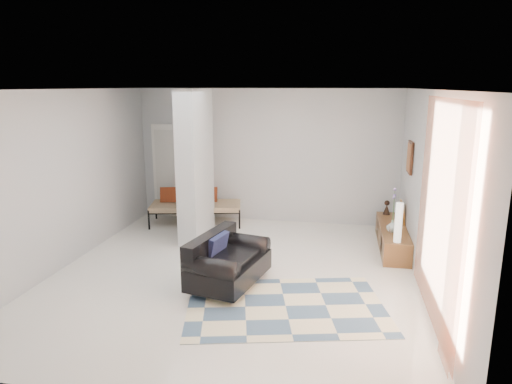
# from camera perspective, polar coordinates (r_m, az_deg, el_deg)

# --- Properties ---
(floor) EXTENTS (6.00, 6.00, 0.00)m
(floor) POSITION_cam_1_polar(r_m,az_deg,el_deg) (7.18, -2.80, -10.25)
(floor) COLOR white
(floor) RESTS_ON ground
(ceiling) EXTENTS (6.00, 6.00, 0.00)m
(ceiling) POSITION_cam_1_polar(r_m,az_deg,el_deg) (6.59, -3.07, 12.70)
(ceiling) COLOR white
(ceiling) RESTS_ON wall_back
(wall_back) EXTENTS (6.00, 0.00, 6.00)m
(wall_back) POSITION_cam_1_polar(r_m,az_deg,el_deg) (9.64, 1.29, 4.50)
(wall_back) COLOR #BBBDC0
(wall_back) RESTS_ON ground
(wall_front) EXTENTS (6.00, 0.00, 6.00)m
(wall_front) POSITION_cam_1_polar(r_m,az_deg,el_deg) (4.02, -13.18, -8.40)
(wall_front) COLOR #BBBDC0
(wall_front) RESTS_ON ground
(wall_left) EXTENTS (0.00, 6.00, 6.00)m
(wall_left) POSITION_cam_1_polar(r_m,az_deg,el_deg) (7.86, -22.82, 1.48)
(wall_left) COLOR #BBBDC0
(wall_left) RESTS_ON ground
(wall_right) EXTENTS (0.00, 6.00, 6.00)m
(wall_right) POSITION_cam_1_polar(r_m,az_deg,el_deg) (6.67, 20.70, -0.28)
(wall_right) COLOR #BBBDC0
(wall_right) RESTS_ON ground
(partition_column) EXTENTS (0.35, 1.20, 2.80)m
(partition_column) POSITION_cam_1_polar(r_m,az_deg,el_deg) (8.56, -7.57, 3.28)
(partition_column) COLOR #AFB5B7
(partition_column) RESTS_ON floor
(hallway_door) EXTENTS (0.85, 0.06, 2.04)m
(hallway_door) POSITION_cam_1_polar(r_m,az_deg,el_deg) (10.22, -10.46, 2.62)
(hallway_door) COLOR white
(hallway_door) RESTS_ON floor
(curtain) EXTENTS (0.00, 2.55, 2.55)m
(curtain) POSITION_cam_1_polar(r_m,az_deg,el_deg) (5.54, 21.87, -2.45)
(curtain) COLOR orange
(curtain) RESTS_ON wall_right
(wall_art) EXTENTS (0.04, 0.45, 0.55)m
(wall_art) POSITION_cam_1_polar(r_m,az_deg,el_deg) (8.27, 18.71, 4.11)
(wall_art) COLOR #391C0F
(wall_art) RESTS_ON wall_right
(media_console) EXTENTS (0.45, 1.94, 0.80)m
(media_console) POSITION_cam_1_polar(r_m,az_deg,el_deg) (8.58, 16.67, -5.39)
(media_console) COLOR brown
(media_console) RESTS_ON floor
(loveseat) EXTENTS (1.07, 1.50, 0.76)m
(loveseat) POSITION_cam_1_polar(r_m,az_deg,el_deg) (6.70, -3.81, -8.66)
(loveseat) COLOR silver
(loveseat) RESTS_ON floor
(daybed) EXTENTS (1.99, 1.17, 0.77)m
(daybed) POSITION_cam_1_polar(r_m,az_deg,el_deg) (9.67, -7.65, -1.56)
(daybed) COLOR black
(daybed) RESTS_ON floor
(area_rug) EXTENTS (2.91, 2.27, 0.01)m
(area_rug) POSITION_cam_1_polar(r_m,az_deg,el_deg) (6.23, 3.72, -14.06)
(area_rug) COLOR beige
(area_rug) RESTS_ON floor
(cylinder_lamp) EXTENTS (0.12, 0.12, 0.65)m
(cylinder_lamp) POSITION_cam_1_polar(r_m,az_deg,el_deg) (7.62, 17.38, -3.67)
(cylinder_lamp) COLOR silver
(cylinder_lamp) RESTS_ON media_console
(bronze_figurine) EXTENTS (0.16, 0.16, 0.28)m
(bronze_figurine) POSITION_cam_1_polar(r_m,az_deg,el_deg) (9.23, 16.03, -1.87)
(bronze_figurine) COLOR black
(bronze_figurine) RESTS_ON media_console
(vase) EXTENTS (0.22, 0.22, 0.21)m
(vase) POSITION_cam_1_polar(r_m,az_deg,el_deg) (8.17, 16.67, -4.10)
(vase) COLOR silver
(vase) RESTS_ON media_console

